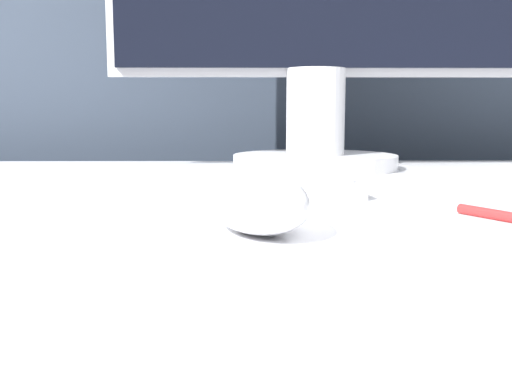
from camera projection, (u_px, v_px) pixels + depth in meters
name	position (u px, v px, depth m)	size (l,w,h in m)	color
partition_panel	(261.00, 206.00, 1.13)	(5.00, 0.03, 1.30)	#333D4C
computer_mouse_near	(257.00, 201.00, 0.41)	(0.10, 0.12, 0.04)	white
keyboard	(148.00, 184.00, 0.59)	(0.42, 0.17, 0.02)	white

